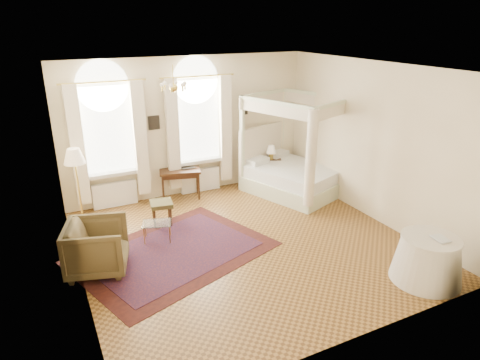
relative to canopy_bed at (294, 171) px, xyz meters
The scene contains 18 objects.
ground 2.97m from the canopy_bed, 141.50° to the right, with size 6.00×6.00×0.00m, color brown.
room_walls 3.25m from the canopy_bed, 141.50° to the right, with size 6.00×6.00×6.00m.
window_left 4.42m from the canopy_bed, 165.82° to the left, with size 1.62×0.27×3.29m.
window_right 2.52m from the canopy_bed, 153.09° to the left, with size 1.62×0.27×3.29m.
chandelier 4.01m from the canopy_bed, 169.04° to the right, with size 0.51×0.45×0.50m.
wall_pictures 2.82m from the canopy_bed, 152.28° to the left, with size 2.54×0.03×0.39m.
canopy_bed is the anchor object (origin of this frame).
nightstand 0.92m from the canopy_bed, 99.07° to the left, with size 0.47×0.42×0.66m, color #321C0D.
nightstand_lamp 0.89m from the canopy_bed, 105.69° to the left, with size 0.25×0.25×0.37m.
writing_desk 2.81m from the canopy_bed, 161.63° to the left, with size 1.05×0.73×0.72m.
laptop 2.62m from the canopy_bed, 159.16° to the left, with size 0.36×0.23×0.03m, color black.
stool 3.50m from the canopy_bed, behind, with size 0.51×0.51×0.51m.
armchair 5.21m from the canopy_bed, 162.83° to the right, with size 0.96×0.99×0.90m, color #4D3E21.
coffee_table 3.89m from the canopy_bed, 166.03° to the right, with size 0.65×0.55×0.38m.
floor_lamp 5.08m from the canopy_bed, behind, with size 0.43×0.43×1.66m.
oriental_rug 4.00m from the canopy_bed, 157.05° to the right, with size 4.00×3.41×0.01m.
side_table 4.24m from the canopy_bed, 92.22° to the right, with size 1.15×1.15×0.78m.
book 4.34m from the canopy_bed, 92.62° to the right, with size 0.21×0.28×0.03m, color black.
Camera 1 is at (-3.35, -6.50, 4.07)m, focal length 32.00 mm.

